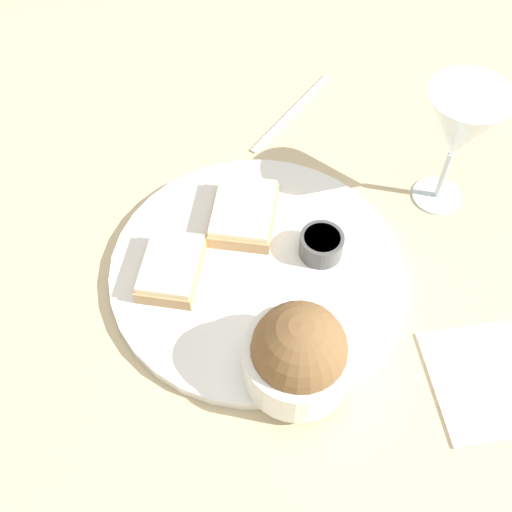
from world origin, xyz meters
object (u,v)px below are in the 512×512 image
Objects in this scene: salad_bowl at (298,354)px; fork at (292,111)px; cheese_toast_near at (244,213)px; napkin at (493,379)px; cheese_toast_far at (171,268)px; wine_glass at (461,127)px; sauce_ramekin at (321,244)px.

salad_bowl is 0.67× the size of fork.
cheese_toast_near reaches higher than napkin.
cheese_toast_near is 0.11m from cheese_toast_far.
salad_bowl is 0.67× the size of wine_glass.
sauce_ramekin is at bearing -52.99° from wine_glass.
napkin is at bearing 93.81° from salad_bowl.
sauce_ramekin is at bearing 105.13° from cheese_toast_far.
napkin is 0.44m from fork.
wine_glass is at bearing 127.01° from sauce_ramekin.
cheese_toast_near is at bearing 139.47° from cheese_toast_far.
fork is at bearing -176.41° from salad_bowl.
cheese_toast_near reaches higher than fork.
sauce_ramekin is 0.55× the size of cheese_toast_far.
wine_glass is at bearing 116.37° from cheese_toast_far.
salad_bowl reaches higher than napkin.
napkin is (0.09, 0.35, -0.02)m from cheese_toast_far.
cheese_toast_near is 0.21m from fork.
sauce_ramekin is (-0.15, 0.02, -0.02)m from salad_bowl.
salad_bowl is at bearing 20.70° from cheese_toast_near.
sauce_ramekin is 0.10m from cheese_toast_near.
cheese_toast_far reaches higher than napkin.
fork is (-0.20, 0.05, -0.02)m from cheese_toast_near.
salad_bowl is 1.20× the size of cheese_toast_far.
cheese_toast_far is at bearing -22.48° from fork.
salad_bowl reaches higher than cheese_toast_near.
wine_glass is at bearing 54.13° from fork.
cheese_toast_near is 0.60× the size of fork.
wine_glass is 1.00× the size of fork.
wine_glass reaches higher than salad_bowl.
napkin and fork have the same top height.
cheese_toast_far is at bearing -40.53° from cheese_toast_near.
wine_glass is 1.08× the size of napkin.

